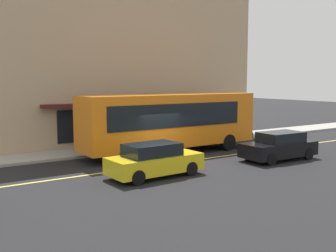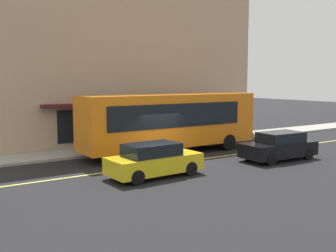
{
  "view_description": "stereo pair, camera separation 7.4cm",
  "coord_description": "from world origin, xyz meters",
  "px_view_note": "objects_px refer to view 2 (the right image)",
  "views": [
    {
      "loc": [
        -11.44,
        -16.84,
        4.32
      ],
      "look_at": [
        1.57,
        2.71,
        1.6
      ],
      "focal_mm": 42.49,
      "sensor_mm": 36.0,
      "label": 1
    },
    {
      "loc": [
        -11.38,
        -16.88,
        4.32
      ],
      "look_at": [
        1.57,
        2.71,
        1.6
      ],
      "focal_mm": 42.49,
      "sensor_mm": 36.0,
      "label": 2
    }
  ],
  "objects_px": {
    "bus": "(171,120)",
    "traffic_light": "(135,110)",
    "car_black": "(279,146)",
    "pedestrian_at_corner": "(175,127)",
    "car_yellow": "(154,160)"
  },
  "relations": [
    {
      "from": "bus",
      "to": "traffic_light",
      "type": "bearing_deg",
      "value": 124.64
    },
    {
      "from": "bus",
      "to": "traffic_light",
      "type": "distance_m",
      "value": 2.43
    },
    {
      "from": "car_black",
      "to": "traffic_light",
      "type": "bearing_deg",
      "value": 127.05
    },
    {
      "from": "traffic_light",
      "to": "pedestrian_at_corner",
      "type": "relative_size",
      "value": 1.72
    },
    {
      "from": "car_black",
      "to": "bus",
      "type": "bearing_deg",
      "value": 127.98
    },
    {
      "from": "bus",
      "to": "traffic_light",
      "type": "xyz_separation_m",
      "value": [
        -1.34,
        1.94,
        0.55
      ]
    },
    {
      "from": "car_black",
      "to": "pedestrian_at_corner",
      "type": "xyz_separation_m",
      "value": [
        -2.23,
        6.79,
        0.54
      ]
    },
    {
      "from": "traffic_light",
      "to": "pedestrian_at_corner",
      "type": "distance_m",
      "value": 3.16
    },
    {
      "from": "car_black",
      "to": "car_yellow",
      "type": "height_order",
      "value": "same"
    },
    {
      "from": "car_yellow",
      "to": "pedestrian_at_corner",
      "type": "xyz_separation_m",
      "value": [
        5.43,
        6.27,
        0.54
      ]
    },
    {
      "from": "car_black",
      "to": "pedestrian_at_corner",
      "type": "bearing_deg",
      "value": 108.17
    },
    {
      "from": "bus",
      "to": "pedestrian_at_corner",
      "type": "height_order",
      "value": "bus"
    },
    {
      "from": "car_yellow",
      "to": "pedestrian_at_corner",
      "type": "distance_m",
      "value": 8.31
    },
    {
      "from": "bus",
      "to": "car_yellow",
      "type": "xyz_separation_m",
      "value": [
        -3.87,
        -4.33,
        -1.24
      ]
    },
    {
      "from": "bus",
      "to": "traffic_light",
      "type": "relative_size",
      "value": 3.48
    }
  ]
}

